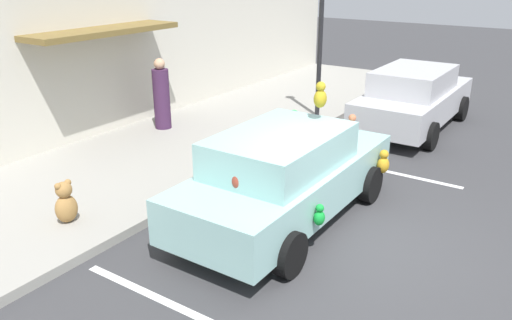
# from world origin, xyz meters

# --- Properties ---
(ground_plane) EXTENTS (60.00, 60.00, 0.00)m
(ground_plane) POSITION_xyz_m (0.00, 0.00, 0.00)
(ground_plane) COLOR #38383A
(sidewalk) EXTENTS (24.00, 4.00, 0.15)m
(sidewalk) POSITION_xyz_m (0.00, 5.00, 0.07)
(sidewalk) COLOR gray
(sidewalk) RESTS_ON ground
(storefront_building) EXTENTS (24.00, 1.25, 6.40)m
(storefront_building) POSITION_xyz_m (0.01, 7.14, 3.19)
(storefront_building) COLOR beige
(storefront_building) RESTS_ON ground
(parking_stripe_front) EXTENTS (0.12, 3.60, 0.01)m
(parking_stripe_front) POSITION_xyz_m (3.06, 1.00, 0.00)
(parking_stripe_front) COLOR silver
(parking_stripe_front) RESTS_ON ground
(parking_stripe_rear) EXTENTS (0.12, 3.60, 0.01)m
(parking_stripe_rear) POSITION_xyz_m (-2.57, 1.00, 0.00)
(parking_stripe_rear) COLOR silver
(parking_stripe_rear) RESTS_ON ground
(plush_covered_car) EXTENTS (4.45, 2.04, 2.17)m
(plush_covered_car) POSITION_xyz_m (0.13, 1.32, 0.80)
(plush_covered_car) COLOR #92C3BE
(plush_covered_car) RESTS_ON ground
(parked_sedan_behind) EXTENTS (4.49, 1.95, 1.54)m
(parked_sedan_behind) POSITION_xyz_m (6.16, 1.23, 0.79)
(parked_sedan_behind) COLOR #B7B7BC
(parked_sedan_behind) RESTS_ON ground
(teddy_bear_on_sidewalk) EXTENTS (0.36, 0.30, 0.68)m
(teddy_bear_on_sidewalk) POSITION_xyz_m (-2.06, 3.95, 0.47)
(teddy_bear_on_sidewalk) COLOR #9E723D
(teddy_bear_on_sidewalk) RESTS_ON sidewalk
(street_lamp_post) EXTENTS (0.28, 0.28, 3.69)m
(street_lamp_post) POSITION_xyz_m (5.41, 3.50, 2.43)
(street_lamp_post) COLOR black
(street_lamp_post) RESTS_ON sidewalk
(pedestrian_walking_past) EXTENTS (0.39, 0.39, 1.69)m
(pedestrian_walking_past) POSITION_xyz_m (2.37, 6.12, 0.93)
(pedestrian_walking_past) COLOR #3F2344
(pedestrian_walking_past) RESTS_ON sidewalk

